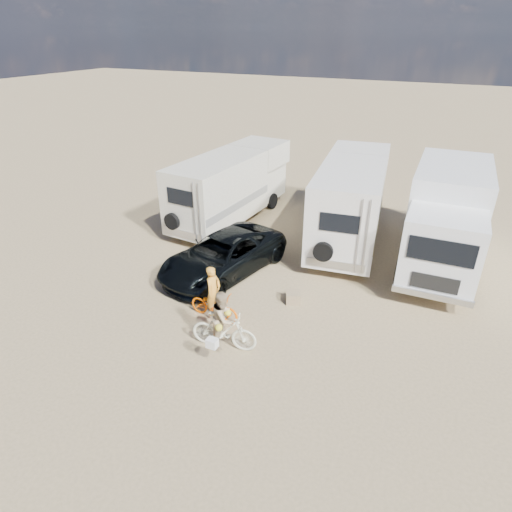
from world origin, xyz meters
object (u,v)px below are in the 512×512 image
at_px(rv_main, 350,203).
at_px(bike_parked, 437,270).
at_px(dark_suv, 223,255).
at_px(bike_man, 214,306).
at_px(rider_man, 214,296).
at_px(rv_left, 231,188).
at_px(bike_woman, 224,331).
at_px(box_truck, 445,221).
at_px(rider_woman, 223,323).
at_px(cooler, 207,281).
at_px(crate, 293,297).

relative_size(rv_main, bike_parked, 3.61).
height_order(dark_suv, bike_man, dark_suv).
relative_size(rv_main, rider_man, 4.39).
distance_m(rv_left, bike_woman, 9.12).
bearing_deg(bike_woman, box_truck, -42.42).
relative_size(box_truck, bike_man, 3.99).
relative_size(dark_suv, bike_man, 3.07).
relative_size(rider_man, rider_woman, 0.98).
relative_size(rv_main, dark_suv, 1.37).
xyz_separation_m(rv_left, bike_parked, (9.02, -2.00, -1.01)).
bearing_deg(rv_main, bike_man, -115.13).
distance_m(bike_woman, cooler, 3.28).
distance_m(box_truck, bike_man, 8.73).
distance_m(dark_suv, cooler, 1.20).
xyz_separation_m(rv_main, rider_woman, (-1.30, -8.11, -0.84)).
height_order(rv_left, cooler, rv_left).
relative_size(bike_man, bike_woman, 0.89).
distance_m(rv_left, cooler, 6.07).
relative_size(dark_suv, rider_man, 3.21).
height_order(rv_left, box_truck, box_truck).
bearing_deg(box_truck, bike_woman, -124.40).
bearing_deg(bike_woman, bike_parked, -48.33).
bearing_deg(bike_woman, crate, -27.04).
relative_size(rv_left, dark_suv, 1.39).
relative_size(bike_woman, crate, 4.14).
height_order(rv_main, rider_woman, rv_main).
bearing_deg(rv_left, box_truck, 0.55).
xyz_separation_m(bike_man, rider_woman, (0.93, -1.07, 0.37)).
relative_size(rv_left, crate, 15.67).
relative_size(bike_man, crate, 3.67).
bearing_deg(cooler, bike_woman, -40.32).
relative_size(rv_main, rider_woman, 4.32).
height_order(rv_main, rv_left, rv_main).
xyz_separation_m(bike_woman, rider_man, (-0.93, 1.07, 0.23)).
bearing_deg(bike_parked, rider_woman, -175.66).
bearing_deg(cooler, rider_man, -41.79).
relative_size(rider_woman, bike_parked, 0.84).
xyz_separation_m(box_truck, bike_woman, (-4.85, -7.47, -1.21)).
xyz_separation_m(rv_main, bike_man, (-2.23, -7.04, -1.21)).
distance_m(rv_left, rider_man, 7.74).
height_order(rider_man, cooler, rider_man).
bearing_deg(rv_left, rv_main, 4.75).
relative_size(dark_suv, bike_parked, 2.64).
xyz_separation_m(dark_suv, bike_man, (1.10, -2.55, -0.27)).
bearing_deg(bike_man, bike_parked, -46.07).
bearing_deg(dark_suv, cooler, -78.38).
relative_size(rv_left, bike_man, 4.27).
bearing_deg(bike_parked, crate, 171.90).
distance_m(rv_main, bike_man, 7.49).
bearing_deg(bike_parked, rider_man, 173.91).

